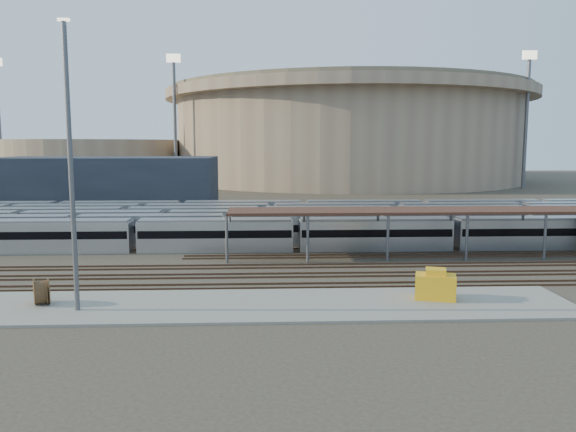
% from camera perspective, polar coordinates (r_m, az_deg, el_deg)
% --- Properties ---
extents(ground, '(420.00, 420.00, 0.00)m').
position_cam_1_polar(ground, '(58.71, 1.55, -4.97)').
color(ground, '#383026').
rests_on(ground, ground).
extents(apron, '(50.00, 9.00, 0.20)m').
position_cam_1_polar(apron, '(44.02, -3.66, -9.03)').
color(apron, gray).
rests_on(apron, ground).
extents(subway_trains, '(122.75, 23.90, 3.60)m').
position_cam_1_polar(subway_trains, '(76.51, -0.95, -0.73)').
color(subway_trains, '#B0B1B5').
rests_on(subway_trains, ground).
extents(inspection_shed, '(60.30, 6.00, 5.30)m').
position_cam_1_polar(inspection_shed, '(66.95, 20.45, 0.41)').
color(inspection_shed, '#58585D').
rests_on(inspection_shed, ground).
extents(empty_tracks, '(170.00, 9.62, 0.18)m').
position_cam_1_polar(empty_tracks, '(53.83, 1.92, -6.00)').
color(empty_tracks, '#4C3323').
rests_on(empty_tracks, ground).
extents(stadium, '(124.00, 124.00, 32.50)m').
position_cam_1_polar(stadium, '(199.41, 6.00, 8.38)').
color(stadium, gray).
rests_on(stadium, ground).
extents(secondary_arena, '(56.00, 56.00, 14.00)m').
position_cam_1_polar(secondary_arena, '(195.51, -19.16, 5.27)').
color(secondary_arena, gray).
rests_on(secondary_arena, ground).
extents(service_building, '(42.00, 20.00, 10.00)m').
position_cam_1_polar(service_building, '(116.68, -17.86, 3.26)').
color(service_building, '#1E232D').
rests_on(service_building, ground).
extents(floodlight_0, '(4.00, 1.00, 38.40)m').
position_cam_1_polar(floodlight_0, '(169.45, -11.42, 9.90)').
color(floodlight_0, '#58585D').
rests_on(floodlight_0, ground).
extents(floodlight_2, '(4.00, 1.00, 38.40)m').
position_cam_1_polar(floodlight_2, '(173.99, 23.07, 9.39)').
color(floodlight_2, '#58585D').
rests_on(floodlight_2, ground).
extents(floodlight_3, '(4.00, 1.00, 38.40)m').
position_cam_1_polar(floodlight_3, '(217.48, -4.06, 9.41)').
color(floodlight_3, '#58585D').
rests_on(floodlight_3, ground).
extents(cable_reel_west, '(1.82, 2.25, 1.97)m').
position_cam_1_polar(cable_reel_west, '(47.64, -23.76, -7.02)').
color(cable_reel_west, brown).
rests_on(cable_reel_west, apron).
extents(cable_reel_east, '(1.45, 1.86, 1.64)m').
position_cam_1_polar(cable_reel_east, '(47.45, -23.78, -7.29)').
color(cable_reel_east, brown).
rests_on(cable_reel_east, apron).
extents(yard_light_pole, '(0.81, 0.36, 21.01)m').
position_cam_1_polar(yard_light_pole, '(43.56, -21.20, 4.60)').
color(yard_light_pole, '#58585D').
rests_on(yard_light_pole, apron).
extents(yellow_equipment, '(3.55, 2.75, 1.96)m').
position_cam_1_polar(yellow_equipment, '(46.63, 14.74, -6.95)').
color(yellow_equipment, gold).
rests_on(yellow_equipment, apron).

